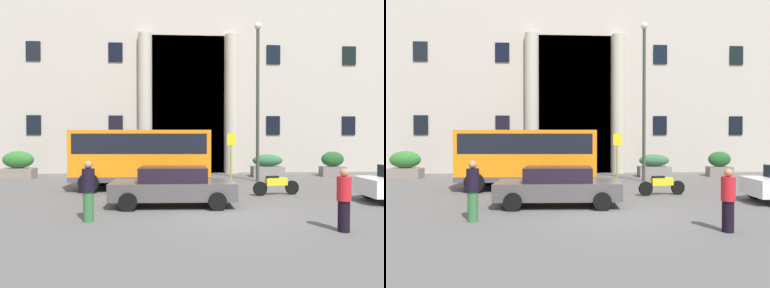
{
  "view_description": "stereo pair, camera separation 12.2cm",
  "coord_description": "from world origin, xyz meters",
  "views": [
    {
      "loc": [
        -1.74,
        -11.27,
        2.44
      ],
      "look_at": [
        -0.66,
        6.27,
        2.13
      ],
      "focal_mm": 32.73,
      "sensor_mm": 36.0,
      "label": 1
    },
    {
      "loc": [
        -1.62,
        -11.28,
        2.44
      ],
      "look_at": [
        -0.66,
        6.27,
        2.13
      ],
      "focal_mm": 32.73,
      "sensor_mm": 36.0,
      "label": 2
    }
  ],
  "objects": [
    {
      "name": "pedestrian_child_trailing",
      "position": [
        -4.13,
        -0.96,
        0.9
      ],
      "size": [
        0.36,
        0.36,
        1.77
      ],
      "rotation": [
        0.0,
        0.0,
        3.78
      ],
      "color": "#306538",
      "rests_on": "ground_plane"
    },
    {
      "name": "hedge_planter_far_east",
      "position": [
        -5.74,
        10.23,
        0.78
      ],
      "size": [
        1.72,
        0.8,
        1.61
      ],
      "color": "slate",
      "rests_on": "ground_plane"
    },
    {
      "name": "lamppost_plaza_centre",
      "position": [
        3.14,
        8.05,
        5.08
      ],
      "size": [
        0.4,
        0.4,
        8.87
      ],
      "color": "#353C33",
      "rests_on": "ground_plane"
    },
    {
      "name": "hedge_planter_far_west",
      "position": [
        8.56,
        10.35,
        0.76
      ],
      "size": [
        1.52,
        0.72,
        1.57
      ],
      "color": "slate",
      "rests_on": "ground_plane"
    },
    {
      "name": "scooter_by_planter",
      "position": [
        2.71,
        3.31,
        0.46
      ],
      "size": [
        2.07,
        0.61,
        0.89
      ],
      "rotation": [
        0.0,
        0.0,
        0.17
      ],
      "color": "black",
      "rests_on": "ground_plane"
    },
    {
      "name": "pedestrian_woman_with_bag",
      "position": [
        2.75,
        -2.48,
        0.83
      ],
      "size": [
        0.36,
        0.36,
        1.65
      ],
      "rotation": [
        0.0,
        0.0,
        2.01
      ],
      "color": "black",
      "rests_on": "ground_plane"
    },
    {
      "name": "orange_minibus",
      "position": [
        -3.06,
        5.5,
        1.67
      ],
      "size": [
        6.47,
        2.99,
        2.79
      ],
      "rotation": [
        0.0,
        0.0,
        -0.05
      ],
      "color": "orange",
      "rests_on": "ground_plane"
    },
    {
      "name": "hedge_planter_west",
      "position": [
        4.33,
        10.28,
        0.67
      ],
      "size": [
        1.98,
        0.89,
        1.4
      ],
      "color": "slate",
      "rests_on": "ground_plane"
    },
    {
      "name": "hedge_planter_entrance_right",
      "position": [
        -0.53,
        10.66,
        0.74
      ],
      "size": [
        1.63,
        0.92,
        1.54
      ],
      "color": "slate",
      "rests_on": "ground_plane"
    },
    {
      "name": "ground_plane",
      "position": [
        0.0,
        0.0,
        -0.06
      ],
      "size": [
        80.0,
        64.0,
        0.12
      ],
      "primitive_type": "cube",
      "color": "#52504F"
    },
    {
      "name": "bus_stop_sign",
      "position": [
        1.46,
        7.02,
        1.64
      ],
      "size": [
        0.44,
        0.08,
        2.66
      ],
      "color": "#939E1D",
      "rests_on": "ground_plane"
    },
    {
      "name": "office_building_facade",
      "position": [
        -0.0,
        17.48,
        7.53
      ],
      "size": [
        41.11,
        9.71,
        15.06
      ],
      "color": "#B2AA9F",
      "rests_on": "ground_plane"
    },
    {
      "name": "hedge_planter_entrance_left",
      "position": [
        -10.85,
        10.25,
        0.79
      ],
      "size": [
        1.9,
        0.99,
        1.64
      ],
      "color": "slate",
      "rests_on": "ground_plane"
    },
    {
      "name": "parked_hatchback_near",
      "position": [
        -1.64,
        1.24,
        0.72
      ],
      "size": [
        4.43,
        2.02,
        1.4
      ],
      "rotation": [
        0.0,
        0.0,
        -0.02
      ],
      "color": "#494647",
      "rests_on": "ground_plane"
    }
  ]
}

